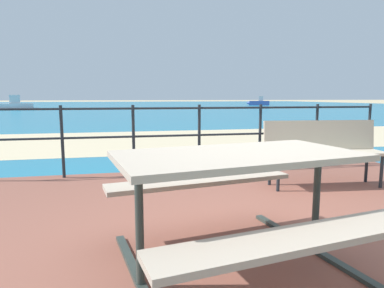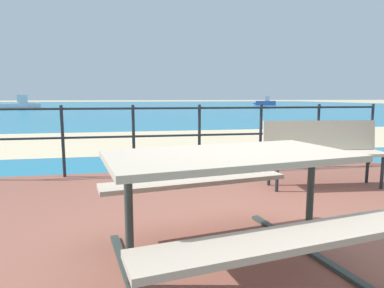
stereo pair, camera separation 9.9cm
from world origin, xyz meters
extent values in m
plane|color=tan|center=(0.00, 0.00, 0.00)|extent=(240.00, 240.00, 0.00)
cube|color=brown|center=(0.00, 0.00, 0.03)|extent=(6.40, 5.20, 0.06)
cube|color=teal|center=(0.00, 40.00, 0.01)|extent=(90.00, 90.00, 0.01)
cube|color=beige|center=(0.00, 6.75, 0.01)|extent=(54.03, 5.23, 0.01)
cube|color=tan|center=(-0.42, -0.48, 0.82)|extent=(1.65, 1.04, 0.04)
cube|color=tan|center=(-0.32, -1.08, 0.51)|extent=(1.56, 0.52, 0.04)
cube|color=tan|center=(-0.53, 0.12, 0.51)|extent=(1.56, 0.52, 0.04)
cylinder|color=#2D3833|center=(-1.06, -0.59, 0.44)|extent=(0.06, 0.06, 0.76)
cube|color=#2D3833|center=(-1.06, -0.59, 0.07)|extent=(0.31, 1.47, 0.03)
cylinder|color=#2D3833|center=(0.22, -0.37, 0.44)|extent=(0.06, 0.06, 0.76)
cube|color=#2D3833|center=(0.22, -0.37, 0.07)|extent=(0.31, 1.47, 0.03)
cube|color=#BCAD93|center=(1.36, 1.26, 0.49)|extent=(1.53, 0.53, 0.04)
cube|color=#BCAD93|center=(1.38, 1.44, 0.70)|extent=(1.50, 0.21, 0.38)
cylinder|color=#1E2328|center=(0.68, 1.17, 0.27)|extent=(0.04, 0.04, 0.43)
cylinder|color=#1E2328|center=(0.71, 1.47, 0.27)|extent=(0.04, 0.04, 0.43)
cylinder|color=#1E2328|center=(2.02, 1.05, 0.27)|extent=(0.04, 0.04, 0.43)
cylinder|color=#1E2328|center=(2.05, 1.34, 0.27)|extent=(0.04, 0.04, 0.43)
cylinder|color=#1E2328|center=(-1.97, 2.44, 0.57)|extent=(0.04, 0.04, 1.02)
cylinder|color=#1E2328|center=(-0.98, 2.44, 0.57)|extent=(0.04, 0.04, 1.02)
cylinder|color=#1E2328|center=(0.00, 2.44, 0.57)|extent=(0.04, 0.04, 1.02)
cylinder|color=#1E2328|center=(0.98, 2.44, 0.57)|extent=(0.04, 0.04, 1.02)
cylinder|color=#1E2328|center=(1.97, 2.44, 0.57)|extent=(0.04, 0.04, 1.02)
cylinder|color=#1E2328|center=(2.95, 2.44, 0.57)|extent=(0.04, 0.04, 1.02)
cylinder|color=#1E2328|center=(0.00, 2.44, 1.03)|extent=(5.90, 0.03, 0.03)
cylinder|color=#1E2328|center=(0.00, 2.44, 0.62)|extent=(5.90, 0.03, 0.03)
cube|color=silver|center=(-12.57, 36.96, 0.26)|extent=(4.35, 2.14, 0.51)
cube|color=silver|center=(-12.27, 37.03, 0.96)|extent=(1.21, 1.15, 0.88)
cube|color=#2D478C|center=(18.59, 43.71, 0.31)|extent=(3.10, 2.26, 0.61)
cube|color=#A5A8AD|center=(18.79, 43.63, 0.96)|extent=(0.90, 1.00, 0.69)
cone|color=#2D478C|center=(17.05, 44.34, 0.31)|extent=(0.67, 0.69, 0.55)
camera|label=1|loc=(-1.15, -2.49, 1.19)|focal=31.50mm
camera|label=2|loc=(-1.05, -2.51, 1.19)|focal=31.50mm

